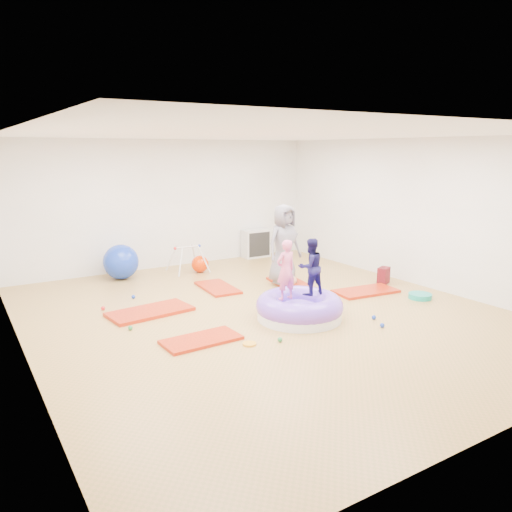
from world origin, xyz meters
TOP-DOWN VIEW (x-y plane):
  - room at (0.00, 0.00)m, footprint 7.01×8.01m
  - gym_mat_front_left at (-1.38, -0.50)m, footprint 1.08×0.57m
  - gym_mat_mid_left at (-1.55, 1.03)m, footprint 1.38×0.80m
  - gym_mat_center_back at (0.04, 1.74)m, footprint 0.61×1.12m
  - gym_mat_right at (2.24, 0.08)m, footprint 1.22×0.71m
  - gym_mat_rear_right at (1.39, 1.27)m, footprint 0.72×1.17m
  - inflatable_cushion at (0.33, -0.44)m, footprint 1.35×1.35m
  - child_pink at (0.09, -0.40)m, footprint 0.35×0.24m
  - child_navy at (0.57, -0.39)m, footprint 0.45×0.35m
  - adult_caregiver at (1.27, 1.33)m, footprint 0.79×0.56m
  - infant at (1.21, 1.08)m, footprint 0.36×0.36m
  - ball_pit_balls at (-0.15, 0.40)m, footprint 3.76×3.55m
  - exercise_ball_blue at (-1.28, 3.43)m, footprint 0.71×0.71m
  - exercise_ball_orange at (0.33, 3.10)m, footprint 0.36×0.36m
  - infant_play_gym at (0.09, 3.20)m, footprint 0.75×0.71m
  - cube_shelf at (2.17, 3.79)m, footprint 0.68×0.33m
  - balance_disc at (2.79, -0.71)m, footprint 0.40×0.40m
  - backpack at (3.00, 0.38)m, footprint 0.32×0.27m
  - yellow_toy at (-0.88, -0.95)m, footprint 0.19×0.19m

SIDE VIEW (x-z plane):
  - yellow_toy at x=-0.88m, z-range 0.00..0.03m
  - gym_mat_front_left at x=-1.38m, z-range 0.00..0.04m
  - gym_mat_center_back at x=0.04m, z-range 0.00..0.05m
  - gym_mat_rear_right at x=1.39m, z-range 0.00..0.05m
  - gym_mat_right at x=2.24m, z-range 0.00..0.05m
  - gym_mat_mid_left at x=-1.55m, z-range 0.00..0.05m
  - ball_pit_balls at x=-0.15m, z-range 0.00..0.07m
  - balance_disc at x=2.79m, z-range 0.00..0.09m
  - infant at x=1.21m, z-range 0.05..0.26m
  - backpack at x=3.00m, z-range 0.00..0.32m
  - inflatable_cushion at x=0.33m, z-range -0.05..0.38m
  - exercise_ball_orange at x=0.33m, z-range 0.00..0.36m
  - cube_shelf at x=2.17m, z-range 0.00..0.68m
  - exercise_ball_blue at x=-1.28m, z-range 0.00..0.71m
  - infant_play_gym at x=0.09m, z-range 0.10..0.67m
  - adult_caregiver at x=1.27m, z-range 0.05..1.57m
  - child_navy at x=0.57m, z-range 0.39..1.29m
  - child_pink at x=0.09m, z-range 0.39..1.31m
  - room at x=0.00m, z-range 0.00..2.80m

